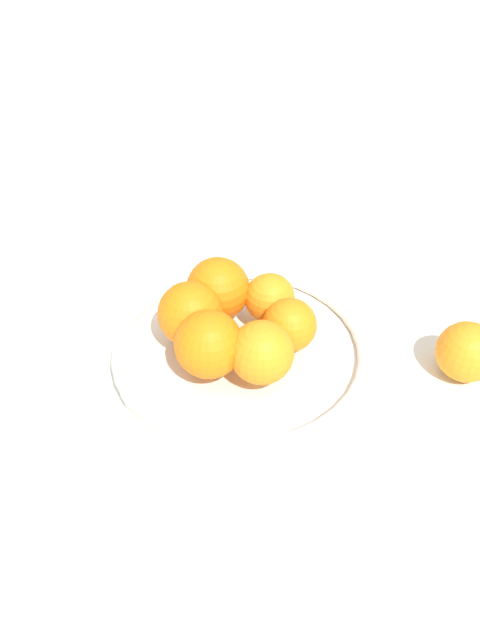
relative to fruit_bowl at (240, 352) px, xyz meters
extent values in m
plane|color=silver|center=(0.00, 0.00, -0.02)|extent=(4.00, 4.00, 0.00)
cylinder|color=silver|center=(0.00, 0.00, -0.01)|extent=(0.32, 0.32, 0.02)
torus|color=silver|center=(0.00, 0.00, 0.01)|extent=(0.32, 0.32, 0.01)
sphere|color=orange|center=(0.05, -0.04, 0.06)|extent=(0.08, 0.08, 0.08)
sphere|color=orange|center=(0.06, 0.02, 0.06)|extent=(0.08, 0.08, 0.08)
sphere|color=orange|center=(0.01, 0.06, 0.05)|extent=(0.08, 0.08, 0.08)
sphere|color=orange|center=(-0.05, 0.04, 0.05)|extent=(0.07, 0.07, 0.07)
sphere|color=orange|center=(-0.06, -0.02, 0.05)|extent=(0.07, 0.07, 0.07)
sphere|color=orange|center=(-0.01, -0.06, 0.06)|extent=(0.08, 0.08, 0.08)
sphere|color=orange|center=(-0.22, 0.18, 0.02)|extent=(0.08, 0.08, 0.08)
cylinder|color=white|center=(0.13, -0.30, 0.04)|extent=(0.07, 0.07, 0.12)
camera|label=1|loc=(0.33, 0.47, 0.55)|focal=35.00mm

